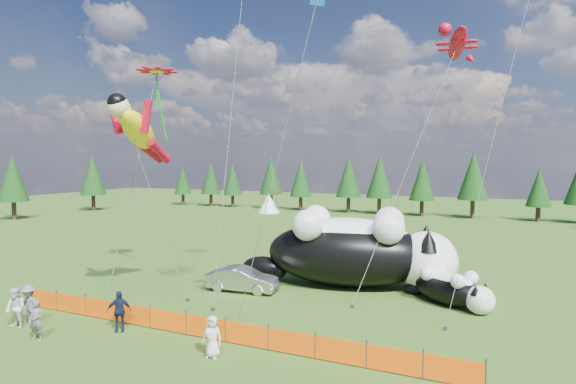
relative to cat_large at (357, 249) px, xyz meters
The scene contains 16 objects.
ground 8.70m from the cat_large, 117.31° to the right, with size 160.00×160.00×0.00m, color #15370A.
safety_fence 11.29m from the cat_large, 110.22° to the right, with size 22.06×0.06×1.10m.
tree_line 37.77m from the cat_large, 95.86° to the left, with size 90.00×4.00×8.00m, color black, non-canonical shape.
festival_tents 33.32m from the cat_large, 77.61° to the left, with size 50.00×3.20×2.80m, color white, non-canonical shape.
cat_large is the anchor object (origin of this frame).
cat_small 5.88m from the cat_large, 15.56° to the right, with size 4.83×3.68×1.93m.
car 7.10m from the cat_large, 148.39° to the right, with size 1.48×4.24×1.40m, color #BBBBC0.
spectator_a 17.05m from the cat_large, 127.56° to the right, with size 0.63×0.41×1.73m, color slate.
spectator_b 17.99m from the cat_large, 133.92° to the right, with size 0.91×0.54×1.88m, color silver.
spectator_c 13.84m from the cat_large, 124.97° to the right, with size 1.08×0.55×1.84m, color #121A33.
spectator_d 17.48m from the cat_large, 134.39° to the right, with size 1.25×0.65×1.94m, color slate.
spectator_e 12.25m from the cat_large, 102.24° to the right, with size 0.80×0.52×1.64m, color silver.
superhero_kite 14.21m from the cat_large, 140.14° to the right, with size 5.17×5.37×11.20m.
gecko_kite 15.31m from the cat_large, 50.44° to the left, with size 6.22×13.19×18.75m.
flower_kite 16.11m from the cat_large, 159.39° to the right, with size 3.16×6.49×13.77m.
diamond_kite_c 14.93m from the cat_large, 84.96° to the right, with size 4.81×1.65×14.94m.
Camera 1 is at (10.76, -18.79, 7.64)m, focal length 28.00 mm.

